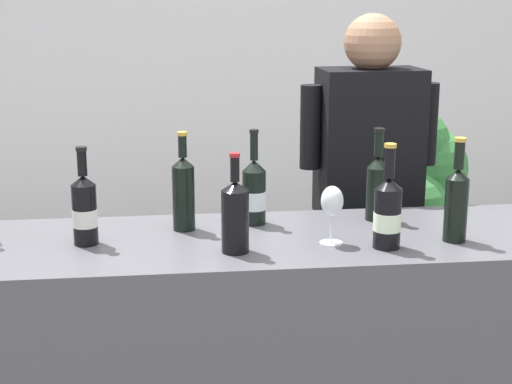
% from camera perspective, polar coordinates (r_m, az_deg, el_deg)
% --- Properties ---
extents(wall_back, '(8.00, 0.10, 2.80)m').
position_cam_1_polar(wall_back, '(4.97, -2.54, 10.72)').
color(wall_back, white).
rests_on(wall_back, ground_plane).
extents(counter, '(2.34, 0.60, 0.96)m').
position_cam_1_polar(counter, '(2.67, 1.98, -13.11)').
color(counter, '#4C4C51').
rests_on(counter, ground_plane).
extents(wine_bottle_0, '(0.08, 0.08, 0.31)m').
position_cam_1_polar(wine_bottle_0, '(2.44, -12.42, -1.26)').
color(wine_bottle_0, black).
rests_on(wine_bottle_0, counter).
extents(wine_bottle_1, '(0.07, 0.07, 0.32)m').
position_cam_1_polar(wine_bottle_1, '(2.67, 8.85, 0.52)').
color(wine_bottle_1, black).
rests_on(wine_bottle_1, counter).
extents(wine_bottle_2, '(0.08, 0.08, 0.32)m').
position_cam_1_polar(wine_bottle_2, '(2.60, -0.15, 0.01)').
color(wine_bottle_2, black).
rests_on(wine_bottle_2, counter).
extents(wine_bottle_3, '(0.08, 0.08, 0.32)m').
position_cam_1_polar(wine_bottle_3, '(2.39, 9.59, -1.44)').
color(wine_bottle_3, black).
rests_on(wine_bottle_3, counter).
extents(wine_bottle_4, '(0.07, 0.07, 0.33)m').
position_cam_1_polar(wine_bottle_4, '(2.49, 14.43, -0.66)').
color(wine_bottle_4, black).
rests_on(wine_bottle_4, counter).
extents(wine_bottle_6, '(0.07, 0.07, 0.32)m').
position_cam_1_polar(wine_bottle_6, '(2.54, -5.32, 0.05)').
color(wine_bottle_6, black).
rests_on(wine_bottle_6, counter).
extents(wine_bottle_7, '(0.08, 0.08, 0.30)m').
position_cam_1_polar(wine_bottle_7, '(2.31, -1.53, -1.68)').
color(wine_bottle_7, black).
rests_on(wine_bottle_7, counter).
extents(wine_glass, '(0.07, 0.07, 0.18)m').
position_cam_1_polar(wine_glass, '(2.40, 5.58, -0.85)').
color(wine_glass, silver).
rests_on(wine_glass, counter).
extents(person_server, '(0.55, 0.26, 1.64)m').
position_cam_1_polar(person_server, '(3.15, 8.03, -2.45)').
color(person_server, black).
rests_on(person_server, ground_plane).
extents(potted_shrub, '(0.53, 0.55, 1.21)m').
position_cam_1_polar(potted_shrub, '(3.70, 11.12, -1.74)').
color(potted_shrub, brown).
rests_on(potted_shrub, ground_plane).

